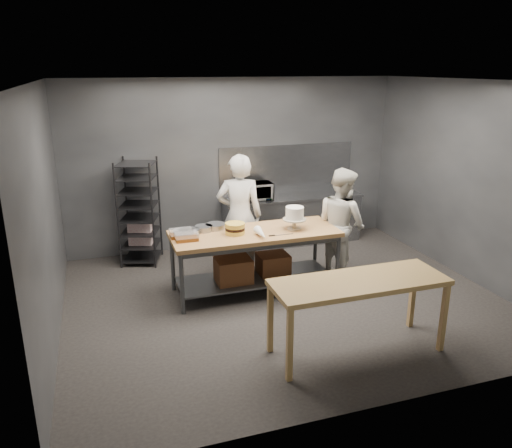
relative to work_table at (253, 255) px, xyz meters
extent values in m
plane|color=black|center=(0.33, -0.39, -0.57)|extent=(6.00, 6.00, 0.00)
cube|color=#4C4F54|center=(0.33, 2.11, 0.93)|extent=(6.00, 0.04, 3.00)
cube|color=olive|center=(0.03, 0.00, 0.32)|extent=(2.40, 0.90, 0.06)
cube|color=#47494C|center=(0.03, 0.00, -0.37)|extent=(2.25, 0.75, 0.03)
cylinder|color=#47494C|center=(-1.11, -0.39, -0.14)|extent=(0.06, 0.06, 0.86)
cylinder|color=#47494C|center=(-1.11, 0.39, -0.14)|extent=(0.06, 0.06, 0.86)
cylinder|color=#47494C|center=(1.17, -0.39, -0.14)|extent=(0.06, 0.06, 0.86)
cylinder|color=#47494C|center=(1.17, 0.39, -0.14)|extent=(0.06, 0.06, 0.86)
cube|color=brown|center=(-0.31, -0.04, -0.18)|extent=(0.50, 0.40, 0.35)
cube|color=brown|center=(0.33, 0.07, -0.21)|extent=(0.45, 0.38, 0.30)
cube|color=olive|center=(0.64, -1.92, 0.30)|extent=(2.00, 0.70, 0.06)
cube|color=olive|center=(-0.31, -2.22, -0.15)|extent=(0.06, 0.06, 0.84)
cube|color=olive|center=(-0.31, -1.62, -0.15)|extent=(0.06, 0.06, 0.84)
cube|color=olive|center=(1.59, -2.22, -0.15)|extent=(0.06, 0.06, 0.84)
cube|color=olive|center=(1.59, -1.62, -0.15)|extent=(0.06, 0.06, 0.84)
cube|color=slate|center=(1.33, 1.79, 0.31)|extent=(2.60, 0.60, 0.04)
cube|color=slate|center=(1.33, 1.79, -0.14)|extent=(2.56, 0.56, 0.86)
cube|color=slate|center=(1.33, 2.09, 0.78)|extent=(2.60, 0.02, 0.90)
cube|color=black|center=(-1.44, 1.71, 0.30)|extent=(0.77, 0.80, 1.75)
cube|color=white|center=(-1.44, 1.71, -0.03)|extent=(0.44, 0.35, 0.45)
imported|color=silver|center=(-0.01, 0.67, 0.40)|extent=(0.81, 0.64, 1.94)
imported|color=silver|center=(1.45, 0.09, 0.30)|extent=(0.83, 0.97, 1.74)
imported|color=black|center=(0.64, 1.79, 0.48)|extent=(0.54, 0.37, 0.30)
cylinder|color=#BDB097|center=(0.60, -0.07, 0.36)|extent=(0.20, 0.20, 0.02)
cylinder|color=#BDB097|center=(0.60, -0.07, 0.43)|extent=(0.06, 0.06, 0.12)
cylinder|color=#BDB097|center=(0.60, -0.07, 0.50)|extent=(0.34, 0.34, 0.02)
cylinder|color=white|center=(0.60, -0.07, 0.59)|extent=(0.26, 0.26, 0.18)
cylinder|color=#FAD74F|center=(-0.27, -0.01, 0.38)|extent=(0.28, 0.28, 0.06)
cylinder|color=black|center=(-0.27, -0.01, 0.43)|extent=(0.28, 0.28, 0.04)
cylinder|color=#FAD74F|center=(-0.27, -0.01, 0.48)|extent=(0.28, 0.28, 0.06)
cylinder|color=gray|center=(-0.66, 0.26, 0.39)|extent=(0.26, 0.26, 0.07)
cylinder|color=gray|center=(-0.47, 0.31, 0.39)|extent=(0.29, 0.29, 0.07)
cylinder|color=gray|center=(-0.89, 0.16, 0.39)|extent=(0.29, 0.29, 0.07)
cylinder|color=gray|center=(-0.97, 0.17, 0.39)|extent=(0.29, 0.29, 0.07)
cone|color=white|center=(0.03, -0.29, 0.41)|extent=(0.13, 0.38, 0.12)
cube|color=slate|center=(0.37, -0.26, 0.35)|extent=(0.28, 0.02, 0.00)
cube|color=black|center=(0.19, -0.26, 0.36)|extent=(0.09, 0.02, 0.02)
cube|color=brown|center=(-0.97, -0.07, 0.37)|extent=(0.30, 0.20, 0.05)
cube|color=silver|center=(-0.97, -0.07, 0.43)|extent=(0.31, 0.21, 0.06)
cube|color=brown|center=(-1.02, 0.09, 0.37)|extent=(0.30, 0.20, 0.05)
cube|color=silver|center=(-1.02, 0.09, 0.43)|extent=(0.31, 0.21, 0.06)
camera|label=1|loc=(-2.05, -6.43, 2.61)|focal=35.00mm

